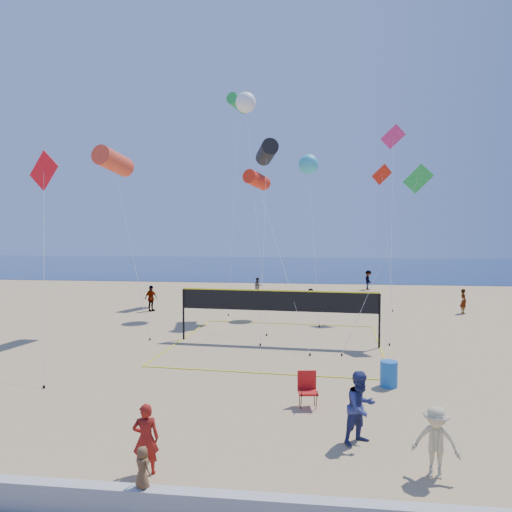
# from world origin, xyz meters

# --- Properties ---
(ground) EXTENTS (120.00, 120.00, 0.00)m
(ground) POSITION_xyz_m (0.00, 0.00, 0.00)
(ground) COLOR tan
(ground) RESTS_ON ground
(ocean) EXTENTS (140.00, 50.00, 0.03)m
(ocean) POSITION_xyz_m (0.00, 62.00, 0.01)
(ocean) COLOR navy
(ocean) RESTS_ON ground
(seawall) EXTENTS (32.00, 0.30, 0.60)m
(seawall) POSITION_xyz_m (0.00, -3.00, 0.30)
(seawall) COLOR beige
(seawall) RESTS_ON ground
(woman) EXTENTS (0.67, 0.52, 1.61)m
(woman) POSITION_xyz_m (-1.75, -1.43, 0.80)
(woman) COLOR maroon
(woman) RESTS_ON ground
(toddler) EXTENTS (0.46, 0.42, 0.79)m
(toddler) POSITION_xyz_m (-1.24, -2.97, 0.99)
(toddler) COLOR brown
(toddler) RESTS_ON seawall
(bystander_a) EXTENTS (1.15, 1.11, 1.87)m
(bystander_a) POSITION_xyz_m (3.21, 0.67, 0.93)
(bystander_a) COLOR navy
(bystander_a) RESTS_ON ground
(bystander_b) EXTENTS (1.16, 0.89, 1.58)m
(bystander_b) POSITION_xyz_m (4.69, -0.79, 0.79)
(bystander_b) COLOR #CBB987
(bystander_b) RESTS_ON ground
(far_person_0) EXTENTS (0.89, 1.12, 1.78)m
(far_person_0) POSITION_xyz_m (-8.95, 18.99, 0.89)
(far_person_0) COLOR gray
(far_person_0) RESTS_ON ground
(far_person_1) EXTENTS (1.45, 0.88, 1.49)m
(far_person_1) POSITION_xyz_m (1.96, 20.98, 0.74)
(far_person_1) COLOR gray
(far_person_1) RESTS_ON ground
(far_person_2) EXTENTS (0.43, 0.63, 1.65)m
(far_person_2) POSITION_xyz_m (12.10, 20.55, 0.82)
(far_person_2) COLOR gray
(far_person_2) RESTS_ON ground
(far_person_3) EXTENTS (0.84, 0.72, 1.49)m
(far_person_3) POSITION_xyz_m (-2.57, 28.03, 0.75)
(far_person_3) COLOR gray
(far_person_3) RESTS_ON ground
(far_person_4) EXTENTS (0.86, 1.28, 1.83)m
(far_person_4) POSITION_xyz_m (7.40, 32.70, 0.92)
(far_person_4) COLOR gray
(far_person_4) RESTS_ON ground
(camp_chair) EXTENTS (0.66, 0.79, 1.21)m
(camp_chair) POSITION_xyz_m (1.84, 3.00, 0.62)
(camp_chair) COLOR red
(camp_chair) RESTS_ON ground
(trash_barrel) EXTENTS (0.65, 0.65, 0.90)m
(trash_barrel) POSITION_xyz_m (4.68, 5.17, 0.45)
(trash_barrel) COLOR blue
(trash_barrel) RESTS_ON ground
(volleyball_net) EXTENTS (10.38, 10.24, 2.63)m
(volleyball_net) POSITION_xyz_m (0.35, 10.92, 1.82)
(volleyball_net) COLOR black
(volleyball_net) RESTS_ON ground
(kite_0) EXTENTS (3.40, 3.36, 9.97)m
(kite_0) POSITION_xyz_m (-8.71, 12.76, 9.26)
(kite_0) COLOR #E04126
(kite_0) RESTS_ON ground
(kite_1) EXTENTS (1.76, 9.95, 11.36)m
(kite_1) POSITION_xyz_m (-0.94, 18.88, 10.65)
(kite_1) COLOR black
(kite_1) RESTS_ON ground
(kite_2) EXTENTS (4.22, 9.78, 9.28)m
(kite_2) POSITION_xyz_m (-1.43, 17.46, 8.69)
(kite_2) COLOR red
(kite_2) RESTS_ON ground
(kite_3) EXTENTS (3.43, 4.76, 9.03)m
(kite_3) POSITION_xyz_m (-9.70, 7.79, 7.77)
(kite_3) COLOR red
(kite_3) RESTS_ON ground
(kite_4) EXTENTS (4.70, 4.03, 8.85)m
(kite_4) POSITION_xyz_m (7.00, 12.47, 7.58)
(kite_4) COLOR green
(kite_4) RESTS_ON ground
(kite_5) EXTENTS (2.42, 9.09, 12.51)m
(kite_5) POSITION_xyz_m (7.17, 19.43, 10.88)
(kite_5) COLOR #DB2B6F
(kite_5) RESTS_ON ground
(kite_6) EXTENTS (3.07, 9.16, 15.16)m
(kite_6) POSITION_xyz_m (-2.61, 20.84, 14.44)
(kite_6) COLOR white
(kite_6) RESTS_ON ground
(kite_7) EXTENTS (1.53, 5.90, 10.69)m
(kite_7) POSITION_xyz_m (1.76, 20.21, 10.01)
(kite_7) COLOR #39BDD9
(kite_7) RESTS_ON ground
(kite_8) EXTENTS (1.71, 9.44, 16.54)m
(kite_8) POSITION_xyz_m (-3.95, 26.10, 15.89)
(kite_8) COLOR green
(kite_8) RESTS_ON ground
(kite_9) EXTENTS (1.62, 4.99, 10.74)m
(kite_9) POSITION_xyz_m (7.43, 25.26, 9.35)
(kite_9) COLOR red
(kite_9) RESTS_ON ground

